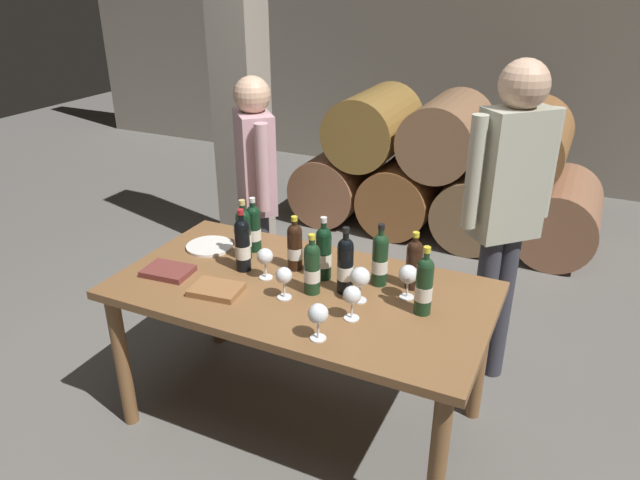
# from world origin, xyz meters

# --- Properties ---
(ground_plane) EXTENTS (14.00, 14.00, 0.00)m
(ground_plane) POSITION_xyz_m (0.00, 0.00, 0.00)
(ground_plane) COLOR #66635E
(cellar_back_wall) EXTENTS (10.00, 0.24, 2.80)m
(cellar_back_wall) POSITION_xyz_m (0.00, 4.20, 1.40)
(cellar_back_wall) COLOR gray
(cellar_back_wall) RESTS_ON ground_plane
(barrel_stack) EXTENTS (2.49, 0.90, 1.15)m
(barrel_stack) POSITION_xyz_m (-0.00, 2.60, 0.53)
(barrel_stack) COLOR #966344
(barrel_stack) RESTS_ON ground_plane
(stone_pillar) EXTENTS (0.32, 0.32, 2.60)m
(stone_pillar) POSITION_xyz_m (-1.30, 1.60, 1.30)
(stone_pillar) COLOR gray
(stone_pillar) RESTS_ON ground_plane
(dining_table) EXTENTS (1.70, 0.90, 0.76)m
(dining_table) POSITION_xyz_m (0.00, 0.00, 0.67)
(dining_table) COLOR brown
(dining_table) RESTS_ON ground_plane
(wine_bottle_0) EXTENTS (0.07, 0.07, 0.31)m
(wine_bottle_0) POSITION_xyz_m (0.20, 0.05, 0.89)
(wine_bottle_0) COLOR black
(wine_bottle_0) RESTS_ON dining_table
(wine_bottle_1) EXTENTS (0.07, 0.07, 0.28)m
(wine_bottle_1) POSITION_xyz_m (0.07, -0.02, 0.88)
(wine_bottle_1) COLOR #19381E
(wine_bottle_1) RESTS_ON dining_table
(wine_bottle_2) EXTENTS (0.07, 0.07, 0.31)m
(wine_bottle_2) POSITION_xyz_m (-0.32, 0.03, 0.89)
(wine_bottle_2) COLOR black
(wine_bottle_2) RESTS_ON dining_table
(wine_bottle_3) EXTENTS (0.07, 0.07, 0.31)m
(wine_bottle_3) POSITION_xyz_m (-0.39, 0.14, 0.89)
(wine_bottle_3) COLOR black
(wine_bottle_3) RESTS_ON dining_table
(wine_bottle_4) EXTENTS (0.07, 0.07, 0.28)m
(wine_bottle_4) POSITION_xyz_m (-0.39, 0.24, 0.88)
(wine_bottle_4) COLOR black
(wine_bottle_4) RESTS_ON dining_table
(wine_bottle_5) EXTENTS (0.07, 0.07, 0.31)m
(wine_bottle_5) POSITION_xyz_m (0.06, 0.12, 0.89)
(wine_bottle_5) COLOR black
(wine_bottle_5) RESTS_ON dining_table
(wine_bottle_6) EXTENTS (0.07, 0.07, 0.27)m
(wine_bottle_6) POSITION_xyz_m (-0.11, 0.15, 0.88)
(wine_bottle_6) COLOR black
(wine_bottle_6) RESTS_ON dining_table
(wine_bottle_7) EXTENTS (0.07, 0.07, 0.27)m
(wine_bottle_7) POSITION_xyz_m (0.46, 0.21, 0.88)
(wine_bottle_7) COLOR black
(wine_bottle_7) RESTS_ON dining_table
(wine_bottle_8) EXTENTS (0.07, 0.07, 0.30)m
(wine_bottle_8) POSITION_xyz_m (0.31, 0.18, 0.89)
(wine_bottle_8) COLOR #19381E
(wine_bottle_8) RESTS_ON dining_table
(wine_bottle_9) EXTENTS (0.07, 0.07, 0.31)m
(wine_bottle_9) POSITION_xyz_m (0.56, 0.02, 0.89)
(wine_bottle_9) COLOR #19381E
(wine_bottle_9) RESTS_ON dining_table
(wine_glass_0) EXTENTS (0.09, 0.09, 0.16)m
(wine_glass_0) POSITION_xyz_m (0.28, 0.00, 0.87)
(wine_glass_0) COLOR white
(wine_glass_0) RESTS_ON dining_table
(wine_glass_1) EXTENTS (0.08, 0.08, 0.15)m
(wine_glass_1) POSITION_xyz_m (0.25, -0.34, 0.87)
(wine_glass_1) COLOR white
(wine_glass_1) RESTS_ON dining_table
(wine_glass_2) EXTENTS (0.08, 0.08, 0.16)m
(wine_glass_2) POSITION_xyz_m (0.46, 0.12, 0.87)
(wine_glass_2) COLOR white
(wine_glass_2) RESTS_ON dining_table
(wine_glass_3) EXTENTS (0.07, 0.07, 0.15)m
(wine_glass_3) POSITION_xyz_m (-0.02, -0.12, 0.86)
(wine_glass_3) COLOR white
(wine_glass_3) RESTS_ON dining_table
(wine_glass_4) EXTENTS (0.08, 0.08, 0.15)m
(wine_glass_4) POSITION_xyz_m (-0.19, 0.01, 0.87)
(wine_glass_4) COLOR white
(wine_glass_4) RESTS_ON dining_table
(wine_glass_5) EXTENTS (0.08, 0.08, 0.15)m
(wine_glass_5) POSITION_xyz_m (0.31, -0.15, 0.87)
(wine_glass_5) COLOR white
(wine_glass_5) RESTS_ON dining_table
(tasting_notebook) EXTENTS (0.23, 0.18, 0.03)m
(tasting_notebook) POSITION_xyz_m (-0.62, -0.16, 0.77)
(tasting_notebook) COLOR brown
(tasting_notebook) RESTS_ON dining_table
(leather_ledger) EXTENTS (0.24, 0.19, 0.03)m
(leather_ledger) POSITION_xyz_m (-0.32, -0.21, 0.77)
(leather_ledger) COLOR #936038
(leather_ledger) RESTS_ON dining_table
(serving_plate) EXTENTS (0.24, 0.24, 0.01)m
(serving_plate) POSITION_xyz_m (-0.61, 0.16, 0.77)
(serving_plate) COLOR white
(serving_plate) RESTS_ON dining_table
(sommelier_presenting) EXTENTS (0.37, 0.37, 1.72)m
(sommelier_presenting) POSITION_xyz_m (0.75, 0.75, 1.04)
(sommelier_presenting) COLOR #383842
(sommelier_presenting) RESTS_ON ground_plane
(taster_seated_left) EXTENTS (0.36, 0.39, 1.54)m
(taster_seated_left) POSITION_xyz_m (-0.66, 0.72, 0.92)
(taster_seated_left) COLOR #383842
(taster_seated_left) RESTS_ON ground_plane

